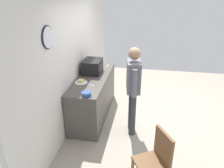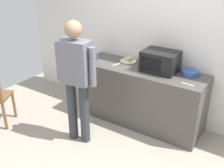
{
  "view_description": "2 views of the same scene",
  "coord_description": "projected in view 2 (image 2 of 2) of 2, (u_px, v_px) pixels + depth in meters",
  "views": [
    {
      "loc": [
        -4.31,
        0.08,
        2.68
      ],
      "look_at": [
        -0.29,
        0.78,
        0.84
      ],
      "focal_mm": 34.71,
      "sensor_mm": 36.0,
      "label": 1
    },
    {
      "loc": [
        1.52,
        -2.14,
        2.39
      ],
      "look_at": [
        -0.34,
        0.69,
        0.82
      ],
      "focal_mm": 43.17,
      "sensor_mm": 36.0,
      "label": 2
    }
  ],
  "objects": [
    {
      "name": "spoon_utensil",
      "position": [
        117.0,
        64.0,
        4.16
      ],
      "size": [
        0.07,
        0.17,
        0.01
      ],
      "primitive_type": "cube",
      "rotation": [
        0.0,
        0.0,
        1.29
      ],
      "color": "silver",
      "rests_on": "kitchen_counter"
    },
    {
      "name": "fork_utensil",
      "position": [
        187.0,
        84.0,
        3.5
      ],
      "size": [
        0.17,
        0.03,
        0.01
      ],
      "primitive_type": "cube",
      "rotation": [
        0.0,
        0.0,
        3.07
      ],
      "color": "silver",
      "rests_on": "kitchen_counter"
    },
    {
      "name": "sandwich_plate",
      "position": [
        128.0,
        60.0,
        4.28
      ],
      "size": [
        0.25,
        0.25,
        0.07
      ],
      "color": "white",
      "rests_on": "kitchen_counter"
    },
    {
      "name": "microwave",
      "position": [
        160.0,
        61.0,
        3.86
      ],
      "size": [
        0.5,
        0.39,
        0.3
      ],
      "color": "black",
      "rests_on": "kitchen_counter"
    },
    {
      "name": "back_wall",
      "position": [
        164.0,
        39.0,
        4.05
      ],
      "size": [
        5.4,
        0.13,
        2.6
      ],
      "color": "silver",
      "rests_on": "ground_plane"
    },
    {
      "name": "cereal_bowl",
      "position": [
        190.0,
        73.0,
        3.77
      ],
      "size": [
        0.24,
        0.24,
        0.07
      ],
      "primitive_type": "cylinder",
      "color": "#33519E",
      "rests_on": "kitchen_counter"
    },
    {
      "name": "salad_bowl",
      "position": [
        92.0,
        58.0,
        4.34
      ],
      "size": [
        0.17,
        0.17,
        0.07
      ],
      "primitive_type": "cylinder",
      "color": "#33519E",
      "rests_on": "kitchen_counter"
    },
    {
      "name": "person_standing",
      "position": [
        76.0,
        75.0,
        3.53
      ],
      "size": [
        0.58,
        0.3,
        1.73
      ],
      "color": "#2F333A",
      "rests_on": "ground_plane"
    },
    {
      "name": "kitchen_counter",
      "position": [
        140.0,
        96.0,
        4.2
      ],
      "size": [
        1.95,
        0.62,
        0.91
      ],
      "primitive_type": "cube",
      "color": "#4C4742",
      "rests_on": "ground_plane"
    }
  ]
}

